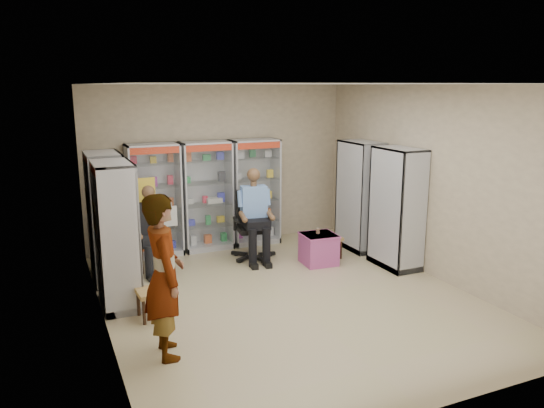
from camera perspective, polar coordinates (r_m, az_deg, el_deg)
name	(u,v)px	position (r m, az deg, el deg)	size (l,w,h in m)	color
floor	(287,297)	(7.75, 1.66, -10.00)	(6.00, 6.00, 0.00)	tan
room_shell	(288,162)	(7.22, 1.76, 4.57)	(5.02, 6.02, 3.01)	tan
cabinet_back_left	(155,200)	(9.56, -12.51, 0.38)	(0.90, 0.50, 2.00)	#ACADB3
cabinet_back_mid	(207,196)	(9.78, -7.06, 0.86)	(0.90, 0.50, 2.00)	#BABEC2
cabinet_back_right	(255,192)	(10.09, -1.89, 1.31)	(0.90, 0.50, 2.00)	#A7A8AE
cabinet_right_far	(360,196)	(9.85, 9.44, 0.86)	(0.50, 0.90, 2.00)	#B8BCC0
cabinet_right_near	(397,208)	(8.97, 13.27, -0.46)	(0.50, 0.90, 2.00)	#A9ABB0
cabinet_left_far	(106,217)	(8.53, -17.38, -1.39)	(0.50, 0.90, 2.00)	silver
cabinet_left_near	(117,236)	(7.47, -16.38, -3.28)	(0.50, 0.90, 2.00)	silver
wooden_chair	(150,242)	(8.95, -12.98, -3.99)	(0.42, 0.42, 0.94)	black
seated_customer	(150,231)	(8.85, -12.98, -2.84)	(0.44, 0.60, 1.34)	black
office_chair	(253,225)	(9.27, -2.10, -2.30)	(0.65, 0.65, 1.19)	black
seated_shopkeeper	(254,217)	(9.18, -2.00, -1.40)	(0.50, 0.69, 1.51)	#639EC4
pink_trunk	(319,249)	(9.08, 5.04, -4.84)	(0.54, 0.52, 0.52)	#BC4B98
tea_glass	(318,231)	(9.04, 4.97, -2.89)	(0.07, 0.07, 0.09)	#572807
woven_stool_a	(329,247)	(9.44, 6.13, -4.63)	(0.38, 0.38, 0.38)	#A08243
woven_stool_b	(153,304)	(7.21, -12.68, -10.42)	(0.39, 0.39, 0.39)	#A98647
standing_man	(164,276)	(5.99, -11.52, -7.63)	(0.68, 0.45, 1.86)	#959598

